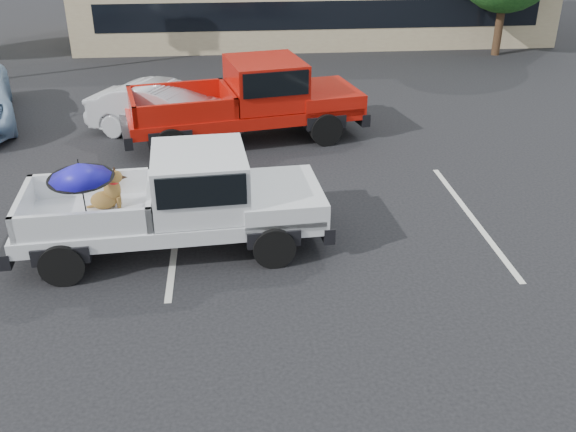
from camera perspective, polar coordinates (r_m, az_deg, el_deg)
ground at (r=11.21m, az=5.04°, el=-5.45°), size 90.00×90.00×0.00m
stripe_left at (r=12.83m, az=-9.85°, el=-1.28°), size 0.12×5.00×0.01m
stripe_right at (r=13.68m, az=16.04°, el=-0.11°), size 0.12×5.00×0.01m
silver_pickup at (r=11.75m, az=-8.93°, el=1.76°), size 5.81×2.41×2.06m
red_pickup at (r=17.17m, az=-2.62°, el=10.58°), size 6.65×3.37×2.09m
silver_sedan at (r=17.76m, az=-10.79°, el=9.20°), size 4.49×3.10×1.40m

